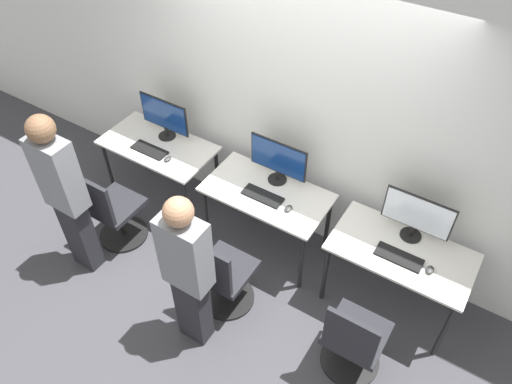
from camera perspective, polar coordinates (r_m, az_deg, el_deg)
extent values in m
plane|color=#3D3D42|center=(4.84, -0.78, -8.42)|extent=(20.00, 20.00, 0.00)
cube|color=silver|center=(4.32, 4.39, 9.69)|extent=(12.00, 0.05, 2.80)
cube|color=silver|center=(5.05, -11.16, 5.27)|extent=(1.13, 0.61, 0.02)
cylinder|color=black|center=(5.46, -16.46, 2.51)|extent=(0.04, 0.04, 0.72)
cylinder|color=black|center=(4.89, -7.89, -1.70)|extent=(0.04, 0.04, 0.72)
cylinder|color=black|center=(5.71, -12.95, 5.46)|extent=(0.04, 0.04, 0.72)
cylinder|color=black|center=(5.17, -4.44, 1.77)|extent=(0.04, 0.04, 0.72)
cylinder|color=black|center=(5.12, -10.11, 6.35)|extent=(0.18, 0.18, 0.01)
cylinder|color=black|center=(5.09, -10.19, 6.84)|extent=(0.04, 0.04, 0.10)
cube|color=black|center=(4.97, -10.45, 8.73)|extent=(0.55, 0.01, 0.34)
cube|color=navy|center=(4.97, -10.52, 8.68)|extent=(0.53, 0.01, 0.31)
cube|color=black|center=(4.97, -12.07, 4.72)|extent=(0.37, 0.14, 0.02)
ellipsoid|color=#333333|center=(4.83, -10.06, 3.76)|extent=(0.06, 0.09, 0.03)
cylinder|color=black|center=(5.24, -14.85, -4.66)|extent=(0.48, 0.48, 0.03)
cylinder|color=black|center=(5.09, -15.26, -3.16)|extent=(0.04, 0.04, 0.38)
cube|color=#232328|center=(4.94, -15.72, -1.48)|extent=(0.44, 0.44, 0.05)
cube|color=#232328|center=(4.69, -17.96, -0.90)|extent=(0.40, 0.04, 0.44)
cube|color=#232328|center=(4.84, -19.43, -4.56)|extent=(0.25, 0.16, 0.79)
cube|color=slate|center=(4.34, -21.73, 1.90)|extent=(0.36, 0.20, 0.69)
sphere|color=brown|center=(4.06, -23.42, 6.64)|extent=(0.22, 0.22, 0.22)
cube|color=silver|center=(4.46, 1.25, -0.08)|extent=(1.13, 0.61, 0.02)
cylinder|color=black|center=(4.79, -5.71, -2.77)|extent=(0.04, 0.04, 0.72)
cylinder|color=black|center=(4.43, 5.22, -7.99)|extent=(0.04, 0.04, 0.72)
cylinder|color=black|center=(5.07, -2.31, 0.83)|extent=(0.04, 0.04, 0.72)
cylinder|color=black|center=(4.73, 8.16, -3.77)|extent=(0.04, 0.04, 0.72)
cylinder|color=black|center=(4.56, 2.45, 1.45)|extent=(0.18, 0.18, 0.01)
cylinder|color=black|center=(4.52, 2.47, 1.97)|extent=(0.04, 0.04, 0.10)
cube|color=black|center=(4.39, 2.58, 3.97)|extent=(0.55, 0.01, 0.34)
cube|color=navy|center=(4.38, 2.52, 3.91)|extent=(0.53, 0.01, 0.31)
cube|color=black|center=(4.40, 0.76, -0.45)|extent=(0.37, 0.14, 0.02)
ellipsoid|color=#333333|center=(4.29, 3.72, -1.90)|extent=(0.06, 0.09, 0.03)
cylinder|color=black|center=(4.62, -3.23, -11.89)|extent=(0.48, 0.48, 0.03)
cylinder|color=black|center=(4.45, -3.34, -10.44)|extent=(0.04, 0.04, 0.38)
cube|color=#232328|center=(4.28, -3.46, -8.80)|extent=(0.44, 0.44, 0.05)
cube|color=#232328|center=(3.99, -5.27, -8.65)|extent=(0.40, 0.04, 0.44)
cube|color=#232328|center=(4.16, -7.19, -12.97)|extent=(0.25, 0.16, 0.75)
cube|color=slate|center=(3.59, -8.17, -6.96)|extent=(0.36, 0.20, 0.65)
sphere|color=#9E7051|center=(3.27, -8.93, -2.25)|extent=(0.21, 0.21, 0.21)
cube|color=silver|center=(4.17, 16.36, -6.56)|extent=(1.13, 0.61, 0.02)
cylinder|color=black|center=(4.38, 7.91, -9.22)|extent=(0.04, 0.04, 0.72)
cylinder|color=black|center=(4.30, 20.70, -14.63)|extent=(0.04, 0.04, 0.72)
cylinder|color=black|center=(4.69, 10.69, -4.86)|extent=(0.04, 0.04, 0.72)
cylinder|color=black|center=(4.61, 22.52, -9.75)|extent=(0.04, 0.04, 0.72)
cylinder|color=black|center=(4.28, 17.25, -4.74)|extent=(0.18, 0.18, 0.01)
cylinder|color=black|center=(4.24, 17.40, -4.25)|extent=(0.04, 0.04, 0.10)
cube|color=black|center=(4.10, 18.03, -2.31)|extent=(0.55, 0.01, 0.34)
cube|color=silver|center=(4.10, 17.99, -2.39)|extent=(0.53, 0.01, 0.31)
cube|color=black|center=(4.10, 16.02, -7.16)|extent=(0.37, 0.14, 0.02)
ellipsoid|color=#333333|center=(4.09, 19.25, -8.41)|extent=(0.06, 0.09, 0.03)
cylinder|color=black|center=(4.38, 10.65, -18.29)|extent=(0.48, 0.48, 0.03)
cylinder|color=black|center=(4.20, 11.03, -17.01)|extent=(0.04, 0.04, 0.38)
cube|color=#232328|center=(4.02, 11.45, -15.54)|extent=(0.44, 0.44, 0.05)
cube|color=#232328|center=(3.71, 10.70, -16.01)|extent=(0.40, 0.04, 0.44)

